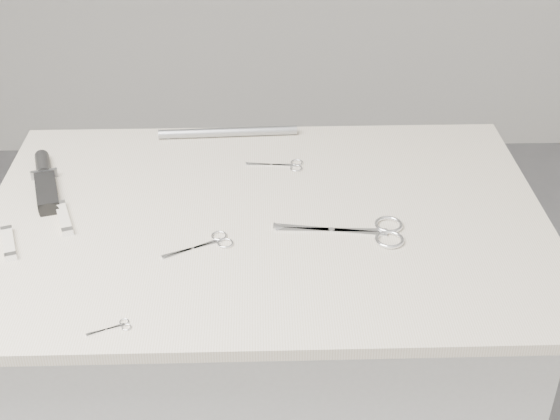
{
  "coord_description": "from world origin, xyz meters",
  "views": [
    {
      "loc": [
        -0.01,
        -1.16,
        1.67
      ],
      "look_at": [
        0.03,
        0.02,
        0.92
      ],
      "focal_mm": 50.0,
      "sensor_mm": 36.0,
      "label": 1
    }
  ],
  "objects_px": {
    "large_shears": "(368,231)",
    "embroidery_scissors_a": "(210,243)",
    "tiny_scissors": "(115,327)",
    "metal_rail": "(228,132)",
    "embroidery_scissors_b": "(285,165)",
    "sheathed_knife": "(45,179)",
    "plinth": "(268,403)",
    "pocket_knife_b": "(9,243)",
    "pocket_knife_a": "(64,217)"
  },
  "relations": [
    {
      "from": "large_shears",
      "to": "embroidery_scissors_a",
      "type": "bearing_deg",
      "value": -167.84
    },
    {
      "from": "tiny_scissors",
      "to": "metal_rail",
      "type": "xyz_separation_m",
      "value": [
        0.15,
        0.6,
        0.01
      ]
    },
    {
      "from": "tiny_scissors",
      "to": "embroidery_scissors_b",
      "type": "bearing_deg",
      "value": 38.08
    },
    {
      "from": "embroidery_scissors_a",
      "to": "sheathed_knife",
      "type": "bearing_deg",
      "value": 119.35
    },
    {
      "from": "plinth",
      "to": "embroidery_scissors_a",
      "type": "bearing_deg",
      "value": -137.51
    },
    {
      "from": "sheathed_knife",
      "to": "metal_rail",
      "type": "relative_size",
      "value": 0.7
    },
    {
      "from": "tiny_scissors",
      "to": "pocket_knife_b",
      "type": "bearing_deg",
      "value": 111.42
    },
    {
      "from": "sheathed_knife",
      "to": "large_shears",
      "type": "bearing_deg",
      "value": -123.88
    },
    {
      "from": "plinth",
      "to": "sheathed_knife",
      "type": "height_order",
      "value": "sheathed_knife"
    },
    {
      "from": "large_shears",
      "to": "pocket_knife_a",
      "type": "relative_size",
      "value": 2.09
    },
    {
      "from": "plinth",
      "to": "large_shears",
      "type": "relative_size",
      "value": 4.04
    },
    {
      "from": "plinth",
      "to": "metal_rail",
      "type": "bearing_deg",
      "value": 103.56
    },
    {
      "from": "large_shears",
      "to": "tiny_scissors",
      "type": "bearing_deg",
      "value": -142.93
    },
    {
      "from": "embroidery_scissors_b",
      "to": "metal_rail",
      "type": "height_order",
      "value": "metal_rail"
    },
    {
      "from": "embroidery_scissors_a",
      "to": "embroidery_scissors_b",
      "type": "relative_size",
      "value": 1.06
    },
    {
      "from": "large_shears",
      "to": "pocket_knife_b",
      "type": "distance_m",
      "value": 0.61
    },
    {
      "from": "embroidery_scissors_b",
      "to": "metal_rail",
      "type": "distance_m",
      "value": 0.17
    },
    {
      "from": "large_shears",
      "to": "sheathed_knife",
      "type": "xyz_separation_m",
      "value": [
        -0.59,
        0.19,
        0.0
      ]
    },
    {
      "from": "embroidery_scissors_b",
      "to": "metal_rail",
      "type": "bearing_deg",
      "value": 136.59
    },
    {
      "from": "embroidery_scissors_b",
      "to": "sheathed_knife",
      "type": "xyz_separation_m",
      "value": [
        -0.46,
        -0.05,
        0.01
      ]
    },
    {
      "from": "large_shears",
      "to": "pocket_knife_a",
      "type": "bearing_deg",
      "value": -179.25
    },
    {
      "from": "large_shears",
      "to": "tiny_scissors",
      "type": "height_order",
      "value": "large_shears"
    },
    {
      "from": "sheathed_knife",
      "to": "plinth",
      "type": "bearing_deg",
      "value": -123.26
    },
    {
      "from": "plinth",
      "to": "embroidery_scissors_a",
      "type": "height_order",
      "value": "embroidery_scissors_a"
    },
    {
      "from": "embroidery_scissors_a",
      "to": "pocket_knife_a",
      "type": "distance_m",
      "value": 0.27
    },
    {
      "from": "large_shears",
      "to": "embroidery_scissors_a",
      "type": "xyz_separation_m",
      "value": [
        -0.27,
        -0.03,
        -0.0
      ]
    },
    {
      "from": "sheathed_knife",
      "to": "pocket_knife_a",
      "type": "xyz_separation_m",
      "value": [
        0.06,
        -0.13,
        -0.0
      ]
    },
    {
      "from": "embroidery_scissors_a",
      "to": "pocket_knife_b",
      "type": "relative_size",
      "value": 1.25
    },
    {
      "from": "sheathed_knife",
      "to": "tiny_scissors",
      "type": "bearing_deg",
      "value": -171.52
    },
    {
      "from": "embroidery_scissors_a",
      "to": "embroidery_scissors_b",
      "type": "height_order",
      "value": "same"
    },
    {
      "from": "large_shears",
      "to": "pocket_knife_a",
      "type": "distance_m",
      "value": 0.53
    },
    {
      "from": "tiny_scissors",
      "to": "sheathed_knife",
      "type": "height_order",
      "value": "sheathed_knife"
    },
    {
      "from": "plinth",
      "to": "tiny_scissors",
      "type": "bearing_deg",
      "value": -127.0
    },
    {
      "from": "pocket_knife_b",
      "to": "tiny_scissors",
      "type": "bearing_deg",
      "value": -154.93
    },
    {
      "from": "tiny_scissors",
      "to": "sheathed_knife",
      "type": "distance_m",
      "value": 0.47
    },
    {
      "from": "tiny_scissors",
      "to": "metal_rail",
      "type": "distance_m",
      "value": 0.62
    },
    {
      "from": "pocket_knife_a",
      "to": "plinth",
      "type": "bearing_deg",
      "value": -108.1
    },
    {
      "from": "embroidery_scissors_a",
      "to": "large_shears",
      "type": "bearing_deg",
      "value": -21.25
    },
    {
      "from": "pocket_knife_a",
      "to": "metal_rail",
      "type": "height_order",
      "value": "metal_rail"
    },
    {
      "from": "embroidery_scissors_a",
      "to": "tiny_scissors",
      "type": "relative_size",
      "value": 1.87
    },
    {
      "from": "pocket_knife_a",
      "to": "embroidery_scissors_b",
      "type": "bearing_deg",
      "value": -84.14
    },
    {
      "from": "embroidery_scissors_a",
      "to": "pocket_knife_b",
      "type": "distance_m",
      "value": 0.34
    },
    {
      "from": "plinth",
      "to": "large_shears",
      "type": "distance_m",
      "value": 0.51
    },
    {
      "from": "plinth",
      "to": "metal_rail",
      "type": "height_order",
      "value": "metal_rail"
    },
    {
      "from": "embroidery_scissors_b",
      "to": "plinth",
      "type": "bearing_deg",
      "value": -97.64
    },
    {
      "from": "plinth",
      "to": "large_shears",
      "type": "bearing_deg",
      "value": -19.15
    },
    {
      "from": "pocket_knife_b",
      "to": "metal_rail",
      "type": "bearing_deg",
      "value": -61.55
    },
    {
      "from": "large_shears",
      "to": "metal_rail",
      "type": "bearing_deg",
      "value": 130.64
    },
    {
      "from": "plinth",
      "to": "pocket_knife_a",
      "type": "distance_m",
      "value": 0.59
    },
    {
      "from": "large_shears",
      "to": "tiny_scissors",
      "type": "relative_size",
      "value": 3.49
    }
  ]
}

